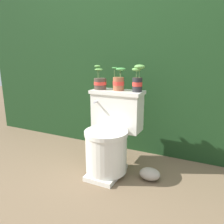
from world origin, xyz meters
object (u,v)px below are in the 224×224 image
toilet (111,135)px  potted_plant_left (100,82)px  potted_plant_middle (138,80)px  garden_stone (150,174)px  potted_plant_midleft (119,81)px

toilet → potted_plant_left: size_ratio=3.28×
toilet → potted_plant_middle: size_ratio=3.10×
potted_plant_left → garden_stone: bearing=-14.0°
garden_stone → potted_plant_midleft: bearing=157.7°
potted_plant_middle → potted_plant_midleft: bearing=177.9°
toilet → potted_plant_midleft: potted_plant_midleft is taller
garden_stone → potted_plant_left: bearing=166.0°
potted_plant_middle → garden_stone: (0.18, -0.14, -0.77)m
potted_plant_midleft → potted_plant_middle: 0.18m
potted_plant_left → potted_plant_midleft: potted_plant_left is taller
potted_plant_midleft → toilet: bearing=-92.7°
potted_plant_middle → toilet: bearing=-142.8°
potted_plant_left → potted_plant_midleft: (0.18, 0.01, 0.01)m
toilet → potted_plant_left: (-0.18, 0.14, 0.45)m
toilet → potted_plant_middle: potted_plant_middle is taller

